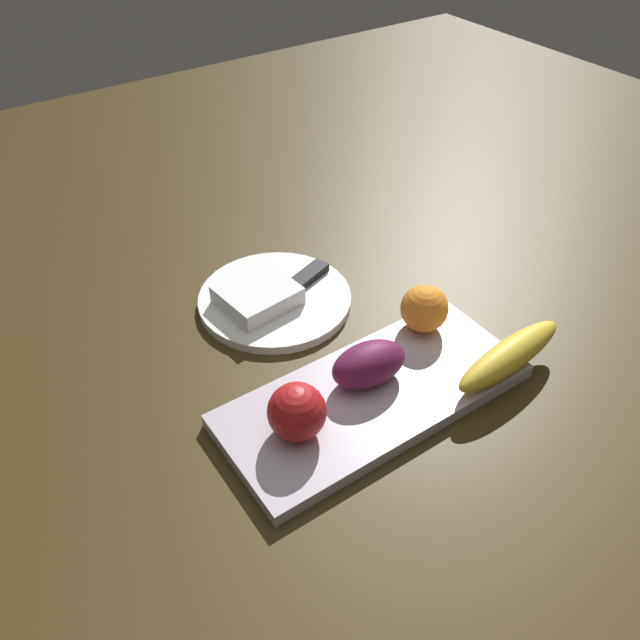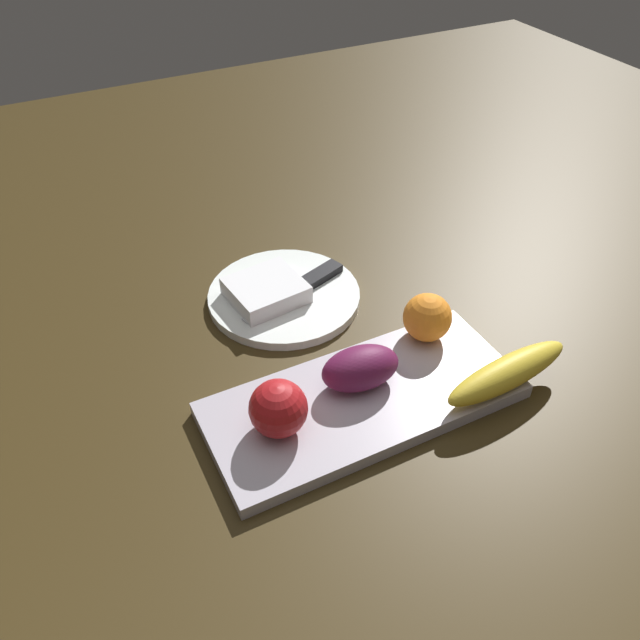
{
  "view_description": "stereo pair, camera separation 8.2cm",
  "coord_description": "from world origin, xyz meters",
  "px_view_note": "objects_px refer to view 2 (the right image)",
  "views": [
    {
      "loc": [
        0.37,
        0.38,
        0.58
      ],
      "look_at": [
        0.01,
        -0.14,
        0.05
      ],
      "focal_mm": 36.13,
      "sensor_mm": 36.0,
      "label": 1
    },
    {
      "loc": [
        0.3,
        0.42,
        0.58
      ],
      "look_at": [
        0.01,
        -0.14,
        0.05
      ],
      "focal_mm": 36.13,
      "sensor_mm": 36.0,
      "label": 2
    }
  ],
  "objects_px": {
    "grape_bunch": "(360,368)",
    "banana": "(508,373)",
    "fruit_tray": "(363,400)",
    "dinner_plate": "(284,296)",
    "folded_napkin": "(266,290)",
    "knife": "(309,283)",
    "apple": "(278,408)",
    "orange_near_apple": "(427,317)"
  },
  "relations": [
    {
      "from": "grape_bunch",
      "to": "banana",
      "type": "bearing_deg",
      "value": 152.52
    },
    {
      "from": "fruit_tray",
      "to": "dinner_plate",
      "type": "bearing_deg",
      "value": -90.0
    },
    {
      "from": "folded_napkin",
      "to": "knife",
      "type": "xyz_separation_m",
      "value": [
        -0.07,
        0.0,
        -0.01
      ]
    },
    {
      "from": "apple",
      "to": "fruit_tray",
      "type": "bearing_deg",
      "value": -179.24
    },
    {
      "from": "apple",
      "to": "knife",
      "type": "bearing_deg",
      "value": -123.12
    },
    {
      "from": "fruit_tray",
      "to": "folded_napkin",
      "type": "xyz_separation_m",
      "value": [
        0.03,
        -0.23,
        0.02
      ]
    },
    {
      "from": "dinner_plate",
      "to": "grape_bunch",
      "type": "bearing_deg",
      "value": 91.37
    },
    {
      "from": "fruit_tray",
      "to": "apple",
      "type": "relative_size",
      "value": 5.73
    },
    {
      "from": "grape_bunch",
      "to": "knife",
      "type": "bearing_deg",
      "value": -99.25
    },
    {
      "from": "knife",
      "to": "banana",
      "type": "bearing_deg",
      "value": 94.18
    },
    {
      "from": "orange_near_apple",
      "to": "folded_napkin",
      "type": "xyz_separation_m",
      "value": [
        0.15,
        -0.17,
        -0.02
      ]
    },
    {
      "from": "orange_near_apple",
      "to": "dinner_plate",
      "type": "bearing_deg",
      "value": -54.43
    },
    {
      "from": "dinner_plate",
      "to": "fruit_tray",
      "type": "bearing_deg",
      "value": 90.0
    },
    {
      "from": "folded_napkin",
      "to": "fruit_tray",
      "type": "bearing_deg",
      "value": 96.81
    },
    {
      "from": "folded_napkin",
      "to": "orange_near_apple",
      "type": "bearing_deg",
      "value": 131.09
    },
    {
      "from": "fruit_tray",
      "to": "banana",
      "type": "relative_size",
      "value": 2.06
    },
    {
      "from": "grape_bunch",
      "to": "knife",
      "type": "relative_size",
      "value": 0.55
    },
    {
      "from": "grape_bunch",
      "to": "knife",
      "type": "distance_m",
      "value": 0.21
    },
    {
      "from": "orange_near_apple",
      "to": "apple",
      "type": "bearing_deg",
      "value": 13.49
    },
    {
      "from": "banana",
      "to": "orange_near_apple",
      "type": "distance_m",
      "value": 0.12
    },
    {
      "from": "grape_bunch",
      "to": "folded_napkin",
      "type": "xyz_separation_m",
      "value": [
        0.03,
        -0.21,
        -0.02
      ]
    },
    {
      "from": "grape_bunch",
      "to": "knife",
      "type": "height_order",
      "value": "grape_bunch"
    },
    {
      "from": "apple",
      "to": "dinner_plate",
      "type": "xyz_separation_m",
      "value": [
        -0.11,
        -0.23,
        -0.04
      ]
    },
    {
      "from": "fruit_tray",
      "to": "apple",
      "type": "bearing_deg",
      "value": 0.76
    },
    {
      "from": "apple",
      "to": "orange_near_apple",
      "type": "relative_size",
      "value": 1.05
    },
    {
      "from": "fruit_tray",
      "to": "folded_napkin",
      "type": "height_order",
      "value": "folded_napkin"
    },
    {
      "from": "banana",
      "to": "orange_near_apple",
      "type": "height_order",
      "value": "orange_near_apple"
    },
    {
      "from": "grape_bunch",
      "to": "folded_napkin",
      "type": "relative_size",
      "value": 0.97
    },
    {
      "from": "dinner_plate",
      "to": "banana",
      "type": "bearing_deg",
      "value": 118.92
    },
    {
      "from": "orange_near_apple",
      "to": "grape_bunch",
      "type": "bearing_deg",
      "value": 16.88
    },
    {
      "from": "grape_bunch",
      "to": "dinner_plate",
      "type": "xyz_separation_m",
      "value": [
        0.01,
        -0.21,
        -0.04
      ]
    },
    {
      "from": "dinner_plate",
      "to": "knife",
      "type": "distance_m",
      "value": 0.04
    },
    {
      "from": "fruit_tray",
      "to": "grape_bunch",
      "type": "distance_m",
      "value": 0.04
    },
    {
      "from": "orange_near_apple",
      "to": "dinner_plate",
      "type": "height_order",
      "value": "orange_near_apple"
    },
    {
      "from": "banana",
      "to": "knife",
      "type": "height_order",
      "value": "banana"
    },
    {
      "from": "fruit_tray",
      "to": "knife",
      "type": "xyz_separation_m",
      "value": [
        -0.04,
        -0.23,
        0.01
      ]
    },
    {
      "from": "fruit_tray",
      "to": "banana",
      "type": "distance_m",
      "value": 0.18
    },
    {
      "from": "fruit_tray",
      "to": "apple",
      "type": "height_order",
      "value": "apple"
    },
    {
      "from": "apple",
      "to": "orange_near_apple",
      "type": "xyz_separation_m",
      "value": [
        -0.24,
        -0.06,
        -0.0
      ]
    },
    {
      "from": "orange_near_apple",
      "to": "folded_napkin",
      "type": "distance_m",
      "value": 0.23
    },
    {
      "from": "folded_napkin",
      "to": "grape_bunch",
      "type": "bearing_deg",
      "value": 98.75
    },
    {
      "from": "fruit_tray",
      "to": "orange_near_apple",
      "type": "xyz_separation_m",
      "value": [
        -0.12,
        -0.05,
        0.04
      ]
    }
  ]
}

